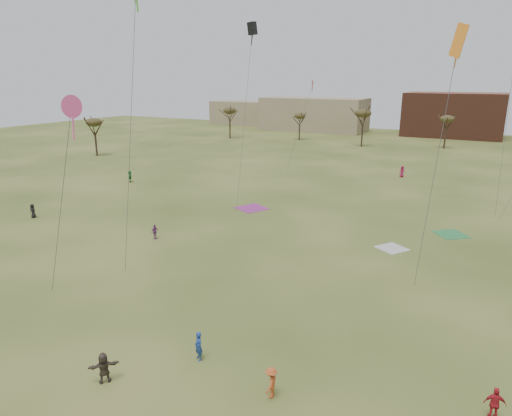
% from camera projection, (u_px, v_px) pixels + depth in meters
% --- Properties ---
extents(ground, '(260.00, 260.00, 0.00)m').
position_uv_depth(ground, '(169.00, 334.00, 29.38)').
color(ground, '#364B17').
rests_on(ground, ground).
extents(flyer_near_right, '(0.77, 0.69, 1.78)m').
position_uv_depth(flyer_near_right, '(199.00, 346.00, 26.51)').
color(flyer_near_right, '#1F4091').
rests_on(flyer_near_right, ground).
extents(spectator_fore_a, '(1.09, 0.63, 1.74)m').
position_uv_depth(spectator_fore_a, '(495.00, 404.00, 21.87)').
color(spectator_fore_a, red).
rests_on(spectator_fore_a, ground).
extents(spectator_fore_c, '(1.47, 1.60, 1.78)m').
position_uv_depth(spectator_fore_c, '(104.00, 368.00, 24.54)').
color(spectator_fore_c, '#4D4137').
rests_on(spectator_fore_c, ground).
extents(flyer_mid_a, '(0.83, 0.55, 1.69)m').
position_uv_depth(flyer_mid_a, '(33.00, 211.00, 53.59)').
color(flyer_mid_a, black).
rests_on(flyer_mid_a, ground).
extents(flyer_mid_b, '(0.78, 1.18, 1.71)m').
position_uv_depth(flyer_mid_b, '(271.00, 382.00, 23.40)').
color(flyer_mid_b, '#CF5626').
rests_on(flyer_mid_b, ground).
extents(spectator_mid_d, '(0.49, 0.94, 1.53)m').
position_uv_depth(spectator_mid_d, '(155.00, 232.00, 46.56)').
color(spectator_mid_d, '#883B8E').
rests_on(spectator_mid_d, ground).
extents(flyer_far_a, '(1.62, 1.60, 1.86)m').
position_uv_depth(flyer_far_a, '(130.00, 176.00, 71.83)').
color(flyer_far_a, '#28782D').
rests_on(flyer_far_a, ground).
extents(flyer_far_b, '(1.10, 1.00, 1.88)m').
position_uv_depth(flyer_far_b, '(402.00, 172.00, 75.45)').
color(flyer_far_b, '#991A43').
rests_on(flyer_far_b, ground).
extents(blanket_cream, '(3.51, 3.51, 0.03)m').
position_uv_depth(blanket_cream, '(392.00, 248.00, 44.11)').
color(blanket_cream, silver).
rests_on(blanket_cream, ground).
extents(blanket_plum, '(4.55, 4.55, 0.03)m').
position_uv_depth(blanket_plum, '(252.00, 208.00, 57.65)').
color(blanket_plum, '#9F308A').
rests_on(blanket_plum, ground).
extents(blanket_olive, '(4.15, 4.15, 0.03)m').
position_uv_depth(blanket_olive, '(451.00, 234.00, 48.02)').
color(blanket_olive, '#308445').
rests_on(blanket_olive, ground).
extents(kites_aloft, '(72.51, 51.15, 23.56)m').
position_uv_depth(kites_aloft, '(307.00, 58.00, 44.79)').
color(kites_aloft, orange).
rests_on(kites_aloft, ground).
extents(tree_line, '(117.44, 49.32, 8.91)m').
position_uv_depth(tree_line, '(394.00, 122.00, 95.60)').
color(tree_line, '#3A2B1E').
rests_on(tree_line, ground).
extents(building_tan, '(32.00, 14.00, 10.00)m').
position_uv_depth(building_tan, '(314.00, 114.00, 141.18)').
color(building_tan, '#937F60').
rests_on(building_tan, ground).
extents(building_brick, '(26.00, 16.00, 12.00)m').
position_uv_depth(building_brick, '(454.00, 115.00, 126.89)').
color(building_brick, brown).
rests_on(building_brick, ground).
extents(building_tan_west, '(20.00, 12.00, 8.00)m').
position_uv_depth(building_tan_west, '(242.00, 113.00, 161.05)').
color(building_tan_west, '#937F60').
rests_on(building_tan_west, ground).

